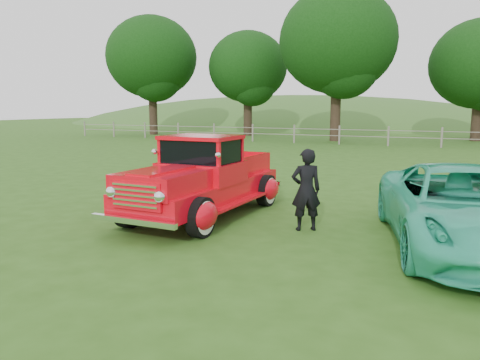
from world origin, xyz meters
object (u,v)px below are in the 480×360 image
at_px(tree_far_west, 152,57).
at_px(red_pickup, 203,180).
at_px(man, 306,190).
at_px(tree_mid_west, 248,67).
at_px(teal_sedan, 464,209).
at_px(tree_near_west, 338,41).

height_order(tree_far_west, red_pickup, tree_far_west).
bearing_deg(man, tree_far_west, -80.69).
height_order(tree_mid_west, man, tree_mid_west).
bearing_deg(teal_sedan, tree_far_west, 119.47).
bearing_deg(red_pickup, tree_far_west, 128.40).
height_order(teal_sedan, man, man).
relative_size(tree_near_west, red_pickup, 2.07).
bearing_deg(tree_far_west, red_pickup, -53.03).
bearing_deg(man, tree_mid_west, -94.93).
bearing_deg(tree_mid_west, red_pickup, -68.24).
distance_m(tree_near_west, red_pickup, 24.78).
bearing_deg(tree_mid_west, tree_far_west, -165.96).
distance_m(tree_mid_west, man, 30.50).
relative_size(red_pickup, man, 3.14).
relative_size(tree_mid_west, teal_sedan, 1.67).
bearing_deg(tree_near_west, man, -78.00).
distance_m(tree_mid_west, teal_sedan, 31.89).
bearing_deg(red_pickup, tree_mid_west, 113.19).
relative_size(tree_far_west, red_pickup, 1.98).
relative_size(red_pickup, teal_sedan, 0.99).
height_order(red_pickup, man, red_pickup).
height_order(tree_mid_west, teal_sedan, tree_mid_west).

